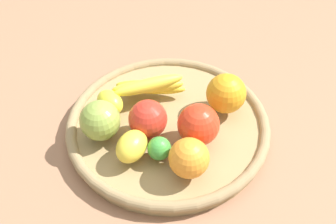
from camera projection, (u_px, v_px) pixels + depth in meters
name	position (u px, v px, depth m)	size (l,w,h in m)	color
ground_plane	(168.00, 131.00, 0.82)	(2.40, 2.40, 0.00)	#99694D
basket	(168.00, 125.00, 0.81)	(0.41, 0.41, 0.04)	#9D8154
lemon_1	(110.00, 102.00, 0.80)	(0.06, 0.05, 0.05)	yellow
apple_0	(198.00, 125.00, 0.73)	(0.08, 0.08, 0.08)	red
lemon_0	(132.00, 146.00, 0.71)	(0.07, 0.05, 0.05)	yellow
banana_bunch	(148.00, 86.00, 0.83)	(0.10, 0.15, 0.05)	yellow
orange_1	(226.00, 93.00, 0.79)	(0.08, 0.08, 0.08)	orange
orange_0	(189.00, 158.00, 0.68)	(0.07, 0.07, 0.07)	orange
apple_2	(100.00, 120.00, 0.74)	(0.08, 0.08, 0.08)	#89A142
apple_1	(148.00, 119.00, 0.75)	(0.07, 0.07, 0.07)	red
lime_0	(159.00, 148.00, 0.72)	(0.04, 0.04, 0.04)	green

